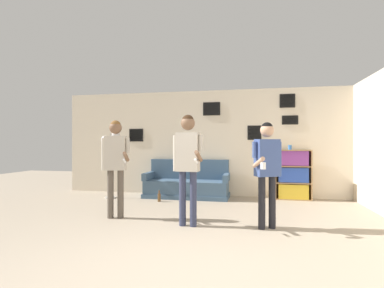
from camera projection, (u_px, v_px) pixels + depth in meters
The scene contains 10 objects.
ground_plane at pixel (174, 277), 2.97m from camera, with size 20.00×20.00×0.00m, color gray.
wall_back at pixel (223, 143), 7.67m from camera, with size 8.56×0.08×2.70m.
couch at pixel (187, 185), 7.44m from camera, with size 2.08×0.80×0.92m.
bookshelf at pixel (293, 175), 7.12m from camera, with size 0.83×0.30×1.18m.
floor_lamp at pixel (111, 146), 7.30m from camera, with size 0.49×0.28×1.63m.
person_player_foreground_left at pixel (115, 157), 5.34m from camera, with size 0.55×0.44×1.75m.
person_player_foreground_center at pixel (188, 157), 4.82m from camera, with size 0.50×0.49×1.80m.
person_watcher_holding_cup at pixel (267, 163), 4.67m from camera, with size 0.45×0.55×1.67m.
bottle_on_floor at pixel (159, 197), 6.85m from camera, with size 0.07×0.07×0.26m.
drinking_cup at pixel (290, 147), 7.13m from camera, with size 0.08×0.08×0.11m.
Camera 1 is at (0.77, -2.87, 1.33)m, focal length 28.00 mm.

